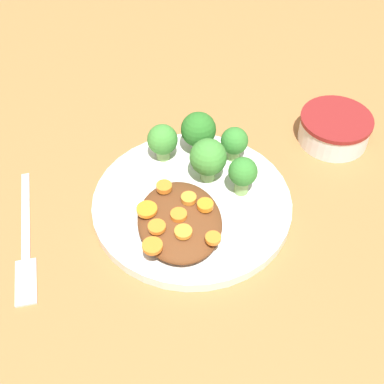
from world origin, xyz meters
TOP-DOWN VIEW (x-y plane):
  - ground_plane at (0.00, 0.00)m, footprint 4.00×4.00m
  - plate at (0.00, 0.00)m, footprint 0.25×0.25m
  - dip_bowl at (-0.10, 0.22)m, footprint 0.10×0.10m
  - stew_mound at (0.04, -0.02)m, footprint 0.13×0.10m
  - broccoli_floret_0 at (-0.08, -0.03)m, footprint 0.04×0.04m
  - broccoli_floret_1 at (-0.04, 0.03)m, footprint 0.05×0.05m
  - broccoli_floret_2 at (-0.01, 0.06)m, footprint 0.04×0.04m
  - broccoli_floret_3 at (-0.09, 0.02)m, footprint 0.05×0.05m
  - broccoli_floret_4 at (-0.07, 0.07)m, footprint 0.04×0.04m
  - carrot_slice_0 at (0.08, 0.01)m, footprint 0.02×0.02m
  - carrot_slice_1 at (0.07, -0.02)m, footprint 0.02×0.02m
  - carrot_slice_2 at (0.03, -0.06)m, footprint 0.02×0.02m
  - carrot_slice_3 at (0.04, 0.01)m, footprint 0.02×0.02m
  - carrot_slice_4 at (0.06, -0.05)m, footprint 0.02×0.02m
  - carrot_slice_5 at (0.02, -0.01)m, footprint 0.02×0.02m
  - carrot_slice_6 at (0.05, -0.02)m, footprint 0.02×0.02m
  - carrot_slice_7 at (0.09, -0.06)m, footprint 0.02×0.02m
  - carrot_slice_8 at (0.00, -0.03)m, footprint 0.02×0.02m
  - fork at (0.04, -0.21)m, footprint 0.21×0.03m

SIDE VIEW (x-z plane):
  - ground_plane at x=0.00m, z-range 0.00..0.00m
  - fork at x=0.04m, z-range 0.00..0.01m
  - plate at x=0.00m, z-range 0.00..0.02m
  - dip_bowl at x=-0.10m, z-range 0.00..0.04m
  - stew_mound at x=0.04m, z-range 0.01..0.04m
  - broccoli_floret_4 at x=-0.07m, z-range 0.02..0.07m
  - carrot_slice_2 at x=0.03m, z-range 0.04..0.05m
  - carrot_slice_0 at x=0.08m, z-range 0.04..0.05m
  - carrot_slice_1 at x=0.07m, z-range 0.04..0.05m
  - carrot_slice_7 at x=0.09m, z-range 0.04..0.05m
  - carrot_slice_4 at x=0.06m, z-range 0.04..0.05m
  - carrot_slice_6 at x=0.05m, z-range 0.04..0.05m
  - carrot_slice_3 at x=0.04m, z-range 0.04..0.05m
  - carrot_slice_5 at x=0.02m, z-range 0.04..0.05m
  - carrot_slice_8 at x=0.00m, z-range 0.04..0.05m
  - broccoli_floret_0 at x=-0.08m, z-range 0.02..0.07m
  - broccoli_floret_2 at x=-0.01m, z-range 0.02..0.07m
  - broccoli_floret_1 at x=-0.04m, z-range 0.02..0.08m
  - broccoli_floret_3 at x=-0.09m, z-range 0.02..0.08m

